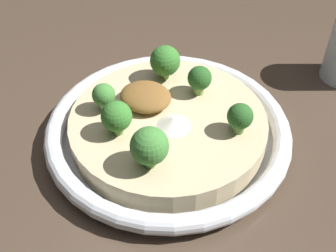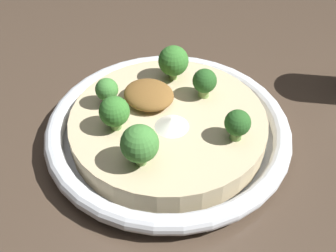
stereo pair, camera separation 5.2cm
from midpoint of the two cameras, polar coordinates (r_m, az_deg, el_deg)
ground_plane at (r=0.54m, az=2.78°, el=-1.89°), size 6.00×6.00×0.00m
risotto_bowl at (r=0.53m, az=2.84°, el=-0.48°), size 0.31×0.31×0.04m
cheese_sprinkle at (r=0.50m, az=3.52°, el=0.34°), size 0.04×0.04×0.01m
crispy_onion_garnish at (r=0.53m, az=0.21°, el=4.14°), size 0.07×0.06×0.02m
broccoli_back_left at (r=0.44m, az=-0.47°, el=-2.65°), size 0.04×0.04×0.05m
broccoli_right at (r=0.52m, az=-5.44°, el=4.68°), size 0.03×0.03×0.04m
broccoli_front at (r=0.53m, az=7.80°, el=5.84°), size 0.03×0.03×0.04m
broccoli_back_right at (r=0.48m, az=-4.22°, el=1.76°), size 0.04×0.04×0.04m
broccoli_front_right at (r=0.56m, az=3.45°, el=8.65°), size 0.04×0.04×0.05m
broccoli_front_left at (r=0.48m, az=12.48°, el=0.14°), size 0.03×0.03×0.04m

